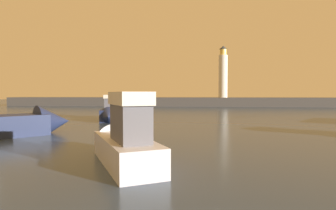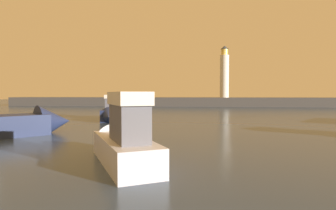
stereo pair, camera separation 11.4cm
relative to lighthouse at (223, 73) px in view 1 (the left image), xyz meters
The scene contains 6 objects.
ground_plane 33.99m from the lighthouse, 99.76° to the right, with size 220.00×220.00×0.00m, color #2D3D51.
breakwater 8.85m from the lighthouse, behind, with size 95.35×6.17×2.12m, color #423F3D.
lighthouse is the anchor object (origin of this frame).
motorboat_1 56.85m from the lighthouse, 98.95° to the right, with size 4.86×6.86×3.28m.
motorboat_2 53.49m from the lighthouse, 110.81° to the right, with size 8.09×8.59×4.28m.
motorboat_3 41.08m from the lighthouse, 112.21° to the right, with size 3.74×7.86×3.12m.
Camera 1 is at (0.19, -2.42, 2.96)m, focal length 29.90 mm.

